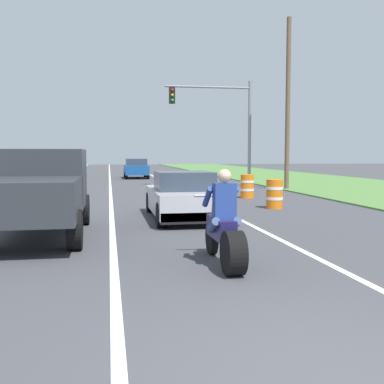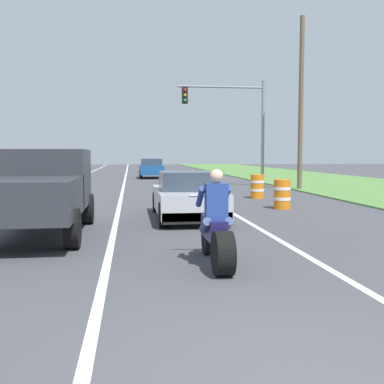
{
  "view_description": "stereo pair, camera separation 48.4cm",
  "coord_description": "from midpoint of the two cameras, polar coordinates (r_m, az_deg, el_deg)",
  "views": [
    {
      "loc": [
        -1.86,
        -3.35,
        1.87
      ],
      "look_at": [
        0.01,
        7.17,
        1.0
      ],
      "focal_mm": 43.85,
      "sensor_mm": 36.0,
      "label": 1
    },
    {
      "loc": [
        -1.38,
        -3.42,
        1.87
      ],
      "look_at": [
        0.01,
        7.17,
        1.0
      ],
      "focal_mm": 43.85,
      "sensor_mm": 36.0,
      "label": 2
    }
  ],
  "objects": [
    {
      "name": "utility_pole_roadside",
      "position": [
        25.16,
        11.03,
        10.41
      ],
      "size": [
        0.24,
        0.24,
        8.85
      ],
      "primitive_type": "cylinder",
      "color": "brown",
      "rests_on": "ground"
    },
    {
      "name": "construction_barrel_nearest",
      "position": [
        16.25,
        9.16,
        -0.22
      ],
      "size": [
        0.58,
        0.58,
        1.0
      ],
      "color": "orange",
      "rests_on": "ground"
    },
    {
      "name": "motorcycle_with_rider",
      "position": [
        7.8,
        2.17,
        -4.77
      ],
      "size": [
        0.7,
        2.21,
        1.62
      ],
      "color": "black",
      "rests_on": "ground"
    },
    {
      "name": "construction_barrel_mid",
      "position": [
        19.96,
        6.04,
        0.71
      ],
      "size": [
        0.58,
        0.58,
        1.0
      ],
      "color": "orange",
      "rests_on": "ground"
    },
    {
      "name": "grass_verge_right",
      "position": [
        27.09,
        19.96,
        0.48
      ],
      "size": [
        10.0,
        120.0,
        0.06
      ],
      "primitive_type": "cube",
      "color": "#517F3D",
      "rests_on": "ground"
    },
    {
      "name": "pickup_truck_left_lane_dark_grey",
      "position": [
        11.11,
        -19.27,
        0.46
      ],
      "size": [
        2.02,
        4.8,
        1.98
      ],
      "color": "#2D3035",
      "rests_on": "ground"
    },
    {
      "name": "sports_car_silver",
      "position": [
        13.52,
        -2.12,
        -0.61
      ],
      "size": [
        1.84,
        4.3,
        1.37
      ],
      "color": "#B7B7BC",
      "rests_on": "ground"
    },
    {
      "name": "lane_stripe_centre_dashed",
      "position": [
        23.46,
        -10.47,
        0.02
      ],
      "size": [
        0.14,
        120.0,
        0.01
      ],
      "primitive_type": "cube",
      "color": "white",
      "rests_on": "ground"
    },
    {
      "name": "lane_stripe_right_solid",
      "position": [
        23.71,
        -1.74,
        0.14
      ],
      "size": [
        0.14,
        120.0,
        0.01
      ],
      "primitive_type": "cube",
      "color": "white",
      "rests_on": "ground"
    },
    {
      "name": "traffic_light_mast_near",
      "position": [
        26.89,
        3.32,
        9.24
      ],
      "size": [
        4.97,
        0.34,
        6.0
      ],
      "color": "gray",
      "rests_on": "ground"
    },
    {
      "name": "distant_car_far_ahead",
      "position": [
        36.35,
        -7.2,
        2.9
      ],
      "size": [
        1.8,
        4.0,
        1.5
      ],
      "color": "#194C8C",
      "rests_on": "ground"
    },
    {
      "name": "lane_stripe_left_solid",
      "position": [
        23.76,
        -19.19,
        -0.1
      ],
      "size": [
        0.14,
        120.0,
        0.01
      ],
      "primitive_type": "cube",
      "color": "white",
      "rests_on": "ground"
    }
  ]
}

